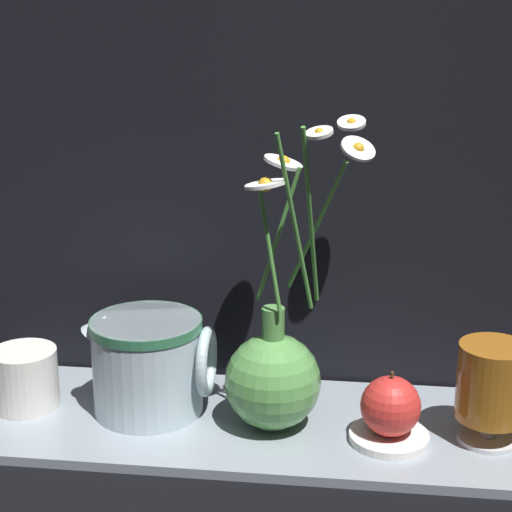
# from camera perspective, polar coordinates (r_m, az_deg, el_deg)

# --- Properties ---
(ground_plane) EXTENTS (6.00, 6.00, 0.00)m
(ground_plane) POSITION_cam_1_polar(r_m,az_deg,el_deg) (1.09, -0.50, -11.38)
(ground_plane) COLOR black
(shelf) EXTENTS (0.73, 0.25, 0.01)m
(shelf) POSITION_cam_1_polar(r_m,az_deg,el_deg) (1.09, -0.50, -11.10)
(shelf) COLOR gray
(shelf) RESTS_ON ground_plane
(vase_with_flowers) EXTENTS (0.18, 0.16, 0.38)m
(vase_with_flowers) POSITION_cam_1_polar(r_m,az_deg,el_deg) (1.04, 1.20, -7.77)
(vase_with_flowers) COLOR #59994C
(vase_with_flowers) RESTS_ON shelf
(yellow_mug) EXTENTS (0.09, 0.08, 0.08)m
(yellow_mug) POSITION_cam_1_polar(r_m,az_deg,el_deg) (1.14, -15.21, -7.84)
(yellow_mug) COLOR silver
(yellow_mug) RESTS_ON shelf
(ceramic_pitcher) EXTENTS (0.17, 0.14, 0.14)m
(ceramic_pitcher) POSITION_cam_1_polar(r_m,az_deg,el_deg) (1.09, -7.15, -6.97)
(ceramic_pitcher) COLOR silver
(ceramic_pitcher) RESTS_ON shelf
(tea_glass) EXTENTS (0.08, 0.08, 0.12)m
(tea_glass) POSITION_cam_1_polar(r_m,az_deg,el_deg) (1.04, 15.46, -8.29)
(tea_glass) COLOR silver
(tea_glass) RESTS_ON shelf
(saucer_plate) EXTENTS (0.09, 0.09, 0.01)m
(saucer_plate) POSITION_cam_1_polar(r_m,az_deg,el_deg) (1.05, 8.86, -11.84)
(saucer_plate) COLOR white
(saucer_plate) RESTS_ON shelf
(orange_fruit) EXTENTS (0.07, 0.07, 0.08)m
(orange_fruit) POSITION_cam_1_polar(r_m,az_deg,el_deg) (1.03, 8.96, -9.85)
(orange_fruit) COLOR red
(orange_fruit) RESTS_ON saucer_plate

